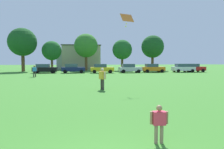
{
  "coord_description": "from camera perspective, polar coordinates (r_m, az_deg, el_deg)",
  "views": [
    {
      "loc": [
        -0.37,
        -3.24,
        2.31
      ],
      "look_at": [
        1.35,
        9.3,
        1.43
      ],
      "focal_mm": 32.32,
      "sensor_mm": 36.0,
      "label": 1
    }
  ],
  "objects": [
    {
      "name": "tree_right",
      "position": [
        47.06,
        2.9,
        7.0
      ],
      "size": [
        4.57,
        4.57,
        7.12
      ],
      "color": "brown",
      "rests_on": "ground"
    },
    {
      "name": "parked_car_navy_1",
      "position": [
        38.14,
        -10.97,
        1.71
      ],
      "size": [
        4.3,
        2.02,
        1.68
      ],
      "color": "#141E4C",
      "rests_on": "ground"
    },
    {
      "name": "parked_car_red_6",
      "position": [
        43.67,
        22.03,
        1.77
      ],
      "size": [
        4.3,
        2.02,
        1.68
      ],
      "color": "red",
      "rests_on": "ground"
    },
    {
      "name": "tree_left",
      "position": [
        46.42,
        -16.68,
        6.44
      ],
      "size": [
        4.23,
        4.23,
        6.59
      ],
      "color": "brown",
      "rests_on": "ground"
    },
    {
      "name": "adult_bystander",
      "position": [
        15.94,
        -2.76,
        -0.65
      ],
      "size": [
        0.54,
        0.75,
        1.73
      ],
      "rotation": [
        0.0,
        0.0,
        2.04
      ],
      "color": "#3F3833",
      "rests_on": "ground"
    },
    {
      "name": "house_right",
      "position": [
        55.54,
        -10.48,
        4.09
      ],
      "size": [
        9.18,
        6.76,
        4.97
      ],
      "color": "#9999A3",
      "rests_on": "ground"
    },
    {
      "name": "tree_far_left",
      "position": [
        46.5,
        -24.01,
        8.35
      ],
      "size": [
        5.83,
        5.83,
        9.09
      ],
      "color": "brown",
      "rests_on": "ground"
    },
    {
      "name": "child_kite_flyer",
      "position": [
        5.88,
        13.17,
        -12.61
      ],
      "size": [
        0.51,
        0.22,
        1.08
      ],
      "rotation": [
        0.0,
        0.0,
        -0.07
      ],
      "color": "#8C7259",
      "rests_on": "ground"
    },
    {
      "name": "parked_car_orange_4",
      "position": [
        40.11,
        11.47,
        1.81
      ],
      "size": [
        4.3,
        2.02,
        1.68
      ],
      "color": "orange",
      "rests_on": "ground"
    },
    {
      "name": "kite",
      "position": [
        17.03,
        4.25,
        15.48
      ],
      "size": [
        1.18,
        0.82,
        1.08
      ],
      "color": "orange"
    },
    {
      "name": "parked_car_silver_3",
      "position": [
        38.52,
        5.02,
        1.79
      ],
      "size": [
        4.3,
        2.02,
        1.68
      ],
      "color": "silver",
      "rests_on": "ground"
    },
    {
      "name": "tree_far_right",
      "position": [
        48.76,
        11.42,
        7.7
      ],
      "size": [
        5.27,
        5.27,
        8.22
      ],
      "color": "brown",
      "rests_on": "ground"
    },
    {
      "name": "parked_car_white_5",
      "position": [
        42.28,
        19.42,
        1.77
      ],
      "size": [
        4.3,
        2.02,
        1.68
      ],
      "color": "white",
      "rests_on": "ground"
    },
    {
      "name": "ground_plane",
      "position": [
        33.33,
        -7.13,
        -0.04
      ],
      "size": [
        160.0,
        160.0,
        0.0
      ],
      "primitive_type": "plane",
      "color": "#387528"
    },
    {
      "name": "parked_car_yellow_2",
      "position": [
        37.48,
        -2.96,
        1.74
      ],
      "size": [
        4.3,
        2.02,
        1.68
      ],
      "color": "yellow",
      "rests_on": "ground"
    },
    {
      "name": "house_left",
      "position": [
        55.49,
        -8.6,
        4.82
      ],
      "size": [
        10.0,
        9.24,
        6.33
      ],
      "color": "tan",
      "rests_on": "ground"
    },
    {
      "name": "tree_center",
      "position": [
        47.02,
        -7.36,
        8.07
      ],
      "size": [
        5.41,
        5.41,
        8.44
      ],
      "color": "brown",
      "rests_on": "ground"
    },
    {
      "name": "parked_car_black_0",
      "position": [
        39.08,
        -18.57,
        1.63
      ],
      "size": [
        4.3,
        2.02,
        1.68
      ],
      "color": "black",
      "rests_on": "ground"
    },
    {
      "name": "bystander_midfield",
      "position": [
        30.42,
        -21.1,
        1.17
      ],
      "size": [
        0.73,
        0.47,
        1.63
      ],
      "rotation": [
        0.0,
        0.0,
        0.36
      ],
      "color": "#3F3833",
      "rests_on": "ground"
    }
  ]
}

